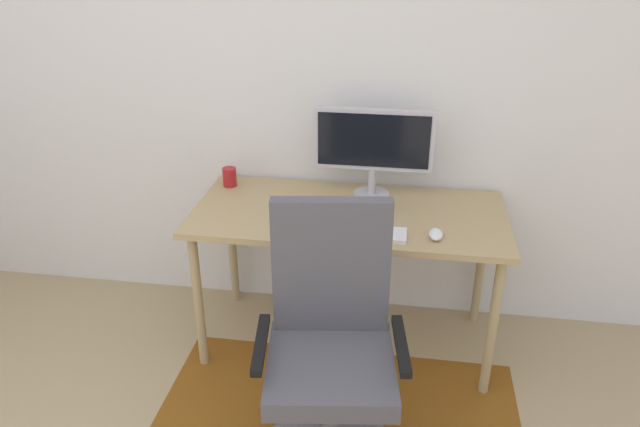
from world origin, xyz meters
The scene contains 8 objects.
wall_back centered at (0.00, 2.20, 1.30)m, with size 6.00×0.10×2.60m, color silver.
desk centered at (0.30, 1.78, 0.68)m, with size 1.48×0.69×0.75m.
monitor centered at (0.39, 1.99, 1.02)m, with size 0.58×0.18×0.44m.
keyboard centered at (0.36, 1.56, 0.76)m, with size 0.43×0.13×0.02m, color white.
computer_mouse centered at (0.70, 1.58, 0.77)m, with size 0.06×0.10×0.03m, color white.
coffee_cup centered at (-0.34, 2.00, 0.80)m, with size 0.07×0.07×0.10m, color #A41C1F.
cell_phone centered at (0.03, 1.55, 0.75)m, with size 0.07×0.14×0.01m, color black.
office_chair centered at (0.32, 1.04, 0.43)m, with size 0.59×0.55×1.08m.
Camera 1 is at (0.56, -0.76, 1.96)m, focal length 33.61 mm.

